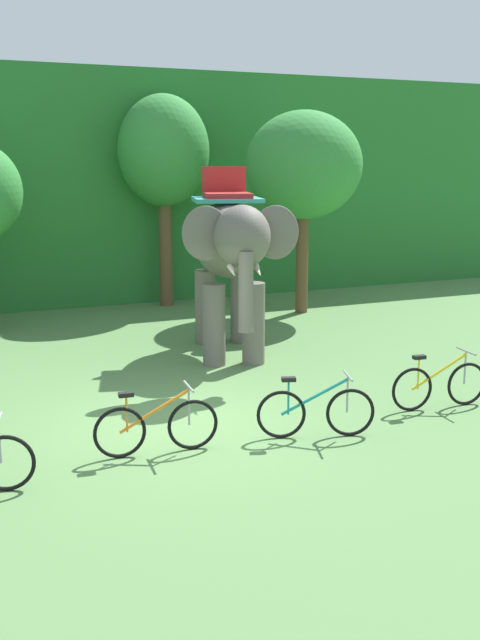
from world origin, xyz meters
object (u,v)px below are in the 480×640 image
(bike_teal, at_px, (316,411))
(tree_far_right, at_px, (164,153))
(bike_yellow, at_px, (440,385))
(elephant, at_px, (230,248))
(bike_orange, at_px, (156,426))
(tree_center, at_px, (304,166))

(bike_teal, bearing_deg, tree_far_right, 84.04)
(bike_yellow, bearing_deg, bike_teal, -171.69)
(tree_far_right, relative_size, elephant, 1.32)
(bike_orange, xyz_separation_m, bike_yellow, (4.72, 0.05, 0.00))
(tree_center, bearing_deg, bike_yellow, -101.63)
(elephant, xyz_separation_m, bike_yellow, (1.86, -4.27, -1.82))
(tree_center, distance_m, bike_orange, 10.59)
(elephant, xyz_separation_m, bike_orange, (-2.86, -4.33, -1.82))
(elephant, bearing_deg, bike_orange, -123.49)
(tree_far_right, height_order, bike_teal, tree_far_right)
(tree_far_right, xyz_separation_m, bike_yellow, (1.36, -10.06, -3.71))
(tree_far_right, height_order, elephant, tree_far_right)
(tree_center, height_order, bike_yellow, tree_center)
(elephant, relative_size, bike_yellow, 2.49)
(bike_orange, relative_size, bike_yellow, 1.00)
(bike_yellow, bearing_deg, tree_center, 78.37)
(bike_teal, bearing_deg, elephant, 82.72)
(elephant, distance_m, bike_orange, 5.50)
(tree_far_right, distance_m, tree_center, 3.77)
(bike_yellow, bearing_deg, bike_orange, -179.35)
(bike_orange, bearing_deg, elephant, 56.51)
(elephant, distance_m, bike_yellow, 5.00)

